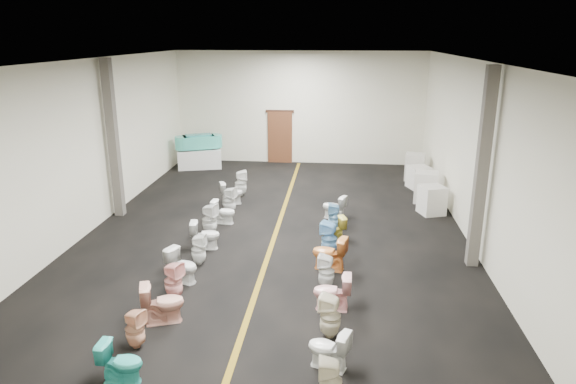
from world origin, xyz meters
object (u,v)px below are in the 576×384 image
at_px(toilet_left_3, 173,281).
at_px(toilet_right_8, 334,217).
at_px(bathtub, 199,141).
at_px(display_table, 200,159).
at_px(appliance_crate_c, 419,177).
at_px(appliance_crate_d, 415,167).
at_px(toilet_left_11, 241,183).
at_px(toilet_right_9, 334,207).
at_px(toilet_right_2, 330,316).
at_px(toilet_right_3, 332,292).
at_px(toilet_left_9, 229,201).
at_px(appliance_crate_a, 432,200).
at_px(toilet_right_7, 332,230).
at_px(toilet_left_8, 223,212).
at_px(toilet_right_0, 330,382).
at_px(toilet_left_0, 121,362).
at_px(toilet_left_2, 163,303).
at_px(toilet_left_7, 210,220).
at_px(toilet_right_1, 328,349).
at_px(toilet_left_6, 205,235).
at_px(appliance_crate_b, 426,187).
at_px(toilet_right_5, 329,253).
at_px(toilet_left_5, 199,250).
at_px(toilet_right_4, 326,272).
at_px(toilet_left_4, 182,266).
at_px(toilet_left_10, 231,193).

relative_size(toilet_left_3, toilet_right_8, 1.05).
bearing_deg(bathtub, display_table, -114.72).
xyz_separation_m(appliance_crate_c, appliance_crate_d, (0.00, 1.06, 0.10)).
distance_m(toilet_left_11, toilet_right_9, 3.63).
relative_size(toilet_right_8, toilet_right_9, 1.08).
distance_m(display_table, toilet_right_2, 12.73).
distance_m(display_table, toilet_right_3, 11.89).
bearing_deg(toilet_left_9, appliance_crate_a, -67.04).
xyz_separation_m(toilet_right_7, toilet_right_9, (0.01, 1.77, 0.01)).
relative_size(toilet_right_3, toilet_right_9, 1.06).
xyz_separation_m(appliance_crate_c, toilet_left_8, (-5.95, -4.10, -0.05)).
distance_m(bathtub, toilet_left_8, 6.57).
xyz_separation_m(display_table, toilet_right_0, (5.47, -13.24, -0.00)).
relative_size(toilet_right_2, toilet_right_7, 1.21).
xyz_separation_m(appliance_crate_c, toilet_left_0, (-5.98, -11.05, -0.04)).
height_order(toilet_left_3, toilet_right_2, toilet_right_2).
height_order(toilet_right_0, toilet_right_7, toilet_right_0).
distance_m(display_table, toilet_right_0, 14.32).
relative_size(toilet_left_2, toilet_right_0, 1.05).
height_order(toilet_left_7, toilet_right_1, toilet_left_7).
relative_size(toilet_left_6, toilet_right_7, 1.07).
height_order(toilet_left_11, toilet_right_0, toilet_left_11).
height_order(appliance_crate_b, toilet_left_11, appliance_crate_b).
height_order(toilet_right_5, toilet_right_9, toilet_right_5).
relative_size(appliance_crate_d, toilet_left_3, 1.22).
bearing_deg(toilet_right_7, toilet_right_2, -17.41).
distance_m(display_table, toilet_right_1, 13.53).
height_order(toilet_left_5, toilet_right_5, toilet_right_5).
bearing_deg(toilet_right_4, toilet_right_3, 18.57).
distance_m(appliance_crate_a, toilet_right_9, 2.96).
bearing_deg(appliance_crate_b, toilet_right_2, -109.66).
distance_m(appliance_crate_c, toilet_left_11, 6.14).
relative_size(toilet_left_3, toilet_left_8, 1.19).
distance_m(appliance_crate_a, toilet_right_0, 8.99).
distance_m(appliance_crate_b, toilet_left_9, 6.20).
height_order(toilet_left_7, toilet_right_2, toilet_left_7).
distance_m(toilet_left_3, toilet_left_4, 0.78).
height_order(toilet_right_7, toilet_right_8, toilet_right_8).
distance_m(toilet_left_8, toilet_right_0, 7.80).
height_order(appliance_crate_b, toilet_right_7, appliance_crate_b).
bearing_deg(toilet_left_7, toilet_right_4, -114.32).
distance_m(toilet_left_8, toilet_right_4, 4.67).
distance_m(appliance_crate_a, toilet_left_8, 6.12).
height_order(toilet_left_0, toilet_right_3, toilet_right_3).
height_order(appliance_crate_a, toilet_left_9, appliance_crate_a).
height_order(toilet_left_4, toilet_right_5, toilet_right_5).
height_order(toilet_left_10, toilet_right_8, toilet_right_8).
bearing_deg(appliance_crate_c, toilet_left_0, -118.40).
distance_m(appliance_crate_c, toilet_left_6, 8.42).
height_order(toilet_right_4, toilet_right_8, toilet_right_8).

